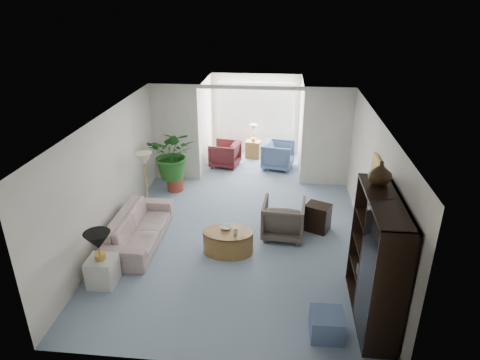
# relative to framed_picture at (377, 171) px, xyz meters

# --- Properties ---
(floor) EXTENTS (6.00, 6.00, 0.00)m
(floor) POSITION_rel_framed_picture_xyz_m (-2.46, 0.10, -1.70)
(floor) COLOR #8596AF
(floor) RESTS_ON ground
(sunroom_floor) EXTENTS (2.60, 2.60, 0.00)m
(sunroom_floor) POSITION_rel_framed_picture_xyz_m (-2.46, 4.20, -1.70)
(sunroom_floor) COLOR #8596AF
(sunroom_floor) RESTS_ON ground
(back_pier_left) EXTENTS (1.20, 0.12, 2.50)m
(back_pier_left) POSITION_rel_framed_picture_xyz_m (-4.36, 3.10, -0.45)
(back_pier_left) COLOR white
(back_pier_left) RESTS_ON ground
(back_pier_right) EXTENTS (1.20, 0.12, 2.50)m
(back_pier_right) POSITION_rel_framed_picture_xyz_m (-0.56, 3.10, -0.45)
(back_pier_right) COLOR white
(back_pier_right) RESTS_ON ground
(back_header) EXTENTS (2.60, 0.12, 0.10)m
(back_header) POSITION_rel_framed_picture_xyz_m (-2.46, 3.10, 0.75)
(back_header) COLOR white
(back_header) RESTS_ON back_pier_left
(window_pane) EXTENTS (2.20, 0.02, 1.50)m
(window_pane) POSITION_rel_framed_picture_xyz_m (-2.46, 5.28, -0.30)
(window_pane) COLOR white
(window_blinds) EXTENTS (2.20, 0.02, 1.50)m
(window_blinds) POSITION_rel_framed_picture_xyz_m (-2.46, 5.25, -0.30)
(window_blinds) COLOR white
(framed_picture) EXTENTS (0.04, 0.50, 0.40)m
(framed_picture) POSITION_rel_framed_picture_xyz_m (0.00, 0.00, 0.00)
(framed_picture) COLOR #AD9E8A
(sofa) EXTENTS (0.85, 2.15, 0.63)m
(sofa) POSITION_rel_framed_picture_xyz_m (-4.37, -0.03, -1.39)
(sofa) COLOR beige
(sofa) RESTS_ON ground
(end_table) EXTENTS (0.45, 0.45, 0.50)m
(end_table) POSITION_rel_framed_picture_xyz_m (-4.57, -1.38, -1.45)
(end_table) COLOR silver
(end_table) RESTS_ON ground
(table_lamp) EXTENTS (0.44, 0.44, 0.30)m
(table_lamp) POSITION_rel_framed_picture_xyz_m (-4.57, -1.38, -0.85)
(table_lamp) COLOR black
(table_lamp) RESTS_ON end_table
(floor_lamp) EXTENTS (0.36, 0.36, 0.28)m
(floor_lamp) POSITION_rel_framed_picture_xyz_m (-4.60, 1.26, -0.45)
(floor_lamp) COLOR beige
(floor_lamp) RESTS_ON ground
(coffee_table) EXTENTS (1.11, 1.11, 0.45)m
(coffee_table) POSITION_rel_framed_picture_xyz_m (-2.59, -0.22, -1.47)
(coffee_table) COLOR olive
(coffee_table) RESTS_ON ground
(coffee_bowl) EXTENTS (0.25, 0.25, 0.05)m
(coffee_bowl) POSITION_rel_framed_picture_xyz_m (-2.64, -0.12, -1.22)
(coffee_bowl) COLOR silver
(coffee_bowl) RESTS_ON coffee_table
(coffee_cup) EXTENTS (0.12, 0.12, 0.09)m
(coffee_cup) POSITION_rel_framed_picture_xyz_m (-2.44, -0.32, -1.20)
(coffee_cup) COLOR #B6AE9F
(coffee_cup) RESTS_ON coffee_table
(wingback_chair) EXTENTS (0.88, 0.91, 0.77)m
(wingback_chair) POSITION_rel_framed_picture_xyz_m (-1.56, 0.49, -1.32)
(wingback_chair) COLOR #655A4F
(wingback_chair) RESTS_ON ground
(side_table_dark) EXTENTS (0.59, 0.55, 0.57)m
(side_table_dark) POSITION_rel_framed_picture_xyz_m (-0.86, 0.79, -1.41)
(side_table_dark) COLOR black
(side_table_dark) RESTS_ON ground
(entertainment_cabinet) EXTENTS (0.47, 1.78, 1.97)m
(entertainment_cabinet) POSITION_rel_framed_picture_xyz_m (-0.23, -1.69, -0.71)
(entertainment_cabinet) COLOR black
(entertainment_cabinet) RESTS_ON ground
(cabinet_urn) EXTENTS (0.34, 0.34, 0.35)m
(cabinet_urn) POSITION_rel_framed_picture_xyz_m (-0.23, -1.19, 0.45)
(cabinet_urn) COLOR #312010
(cabinet_urn) RESTS_ON entertainment_cabinet
(ottoman) EXTENTS (0.48, 0.48, 0.38)m
(ottoman) POSITION_rel_framed_picture_xyz_m (-0.92, -2.20, -1.51)
(ottoman) COLOR slate
(ottoman) RESTS_ON ground
(plant_pot) EXTENTS (0.40, 0.40, 0.32)m
(plant_pot) POSITION_rel_framed_picture_xyz_m (-4.25, 2.40, -1.54)
(plant_pot) COLOR brown
(plant_pot) RESTS_ON ground
(house_plant) EXTENTS (1.15, 0.99, 1.27)m
(house_plant) POSITION_rel_framed_picture_xyz_m (-4.25, 2.40, -0.74)
(house_plant) COLOR #245F20
(house_plant) RESTS_ON plant_pot
(sunroom_chair_blue) EXTENTS (0.96, 0.94, 0.75)m
(sunroom_chair_blue) POSITION_rel_framed_picture_xyz_m (-1.73, 4.11, -1.32)
(sunroom_chair_blue) COLOR slate
(sunroom_chair_blue) RESTS_ON ground
(sunroom_chair_maroon) EXTENTS (0.90, 0.88, 0.71)m
(sunroom_chair_maroon) POSITION_rel_framed_picture_xyz_m (-3.23, 4.11, -1.35)
(sunroom_chair_maroon) COLOR #581E24
(sunroom_chair_maroon) RESTS_ON ground
(sunroom_table) EXTENTS (0.47, 0.39, 0.51)m
(sunroom_table) POSITION_rel_framed_picture_xyz_m (-2.48, 4.86, -1.44)
(sunroom_table) COLOR olive
(sunroom_table) RESTS_ON ground
(shelf_clutter) EXTENTS (0.30, 0.93, 0.61)m
(shelf_clutter) POSITION_rel_framed_picture_xyz_m (-0.28, -1.87, -0.91)
(shelf_clutter) COLOR #282522
(shelf_clutter) RESTS_ON entertainment_cabinet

